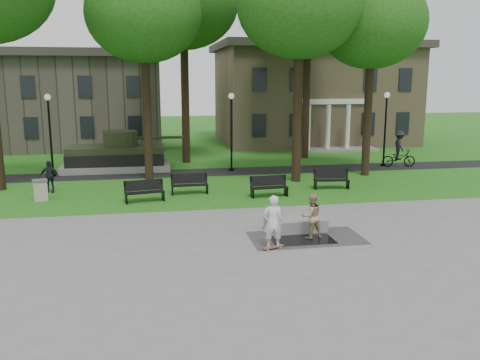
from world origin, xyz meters
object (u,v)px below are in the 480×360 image
(concrete_block, at_px, (296,224))
(skateboarder, at_px, (273,222))
(cyclist, at_px, (399,152))
(friend_watching, at_px, (311,216))
(park_bench_0, at_px, (145,190))
(trash_bin, at_px, (40,190))

(concrete_block, bearing_deg, skateboarder, -126.47)
(skateboarder, distance_m, cyclist, 18.42)
(concrete_block, xyz_separation_m, cyclist, (10.47, 12.39, 0.70))
(friend_watching, distance_m, cyclist, 16.83)
(cyclist, xyz_separation_m, park_bench_0, (-16.03, -6.72, -0.42))
(concrete_block, relative_size, friend_watching, 1.36)
(skateboarder, distance_m, park_bench_0, 8.58)
(cyclist, bearing_deg, concrete_block, 148.46)
(skateboarder, relative_size, cyclist, 0.78)
(concrete_block, xyz_separation_m, friend_watching, (0.27, -1.00, 0.58))
(concrete_block, relative_size, skateboarder, 1.22)
(friend_watching, relative_size, park_bench_0, 0.87)
(park_bench_0, bearing_deg, cyclist, 11.88)
(friend_watching, height_order, cyclist, cyclist)
(friend_watching, xyz_separation_m, park_bench_0, (-5.83, 6.66, -0.30))
(concrete_block, distance_m, friend_watching, 1.19)
(skateboarder, height_order, trash_bin, skateboarder)
(friend_watching, height_order, trash_bin, friend_watching)
(park_bench_0, bearing_deg, friend_watching, -59.70)
(skateboarder, bearing_deg, trash_bin, -40.54)
(friend_watching, bearing_deg, park_bench_0, -58.63)
(friend_watching, bearing_deg, skateboarder, 16.30)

